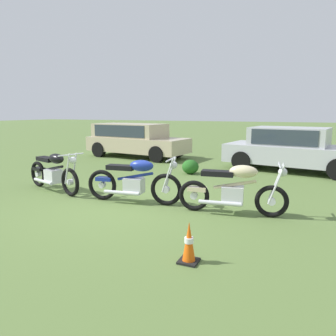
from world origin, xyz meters
TOP-DOWN VIEW (x-y plane):
  - ground_plane at (0.00, 0.00)m, footprint 120.00×120.00m
  - motorcycle_black at (-2.17, 0.22)m, footprint 2.09×0.91m
  - motorcycle_blue at (0.14, 0.16)m, footprint 2.15×0.70m
  - motorcycle_cream at (2.24, 0.25)m, footprint 2.06×0.71m
  - car_beige at (-3.42, 6.29)m, footprint 4.57×2.24m
  - car_silver at (2.98, 5.58)m, footprint 4.52×2.49m
  - traffic_cone at (2.16, -1.94)m, footprint 0.25×0.25m
  - shrub_low at (0.14, 3.68)m, footprint 0.53×0.53m

SIDE VIEW (x-z plane):
  - ground_plane at x=0.00m, z-range 0.00..0.00m
  - shrub_low at x=0.14m, z-range 0.00..0.45m
  - traffic_cone at x=2.16m, z-range -0.02..0.53m
  - motorcycle_blue at x=0.14m, z-range -0.03..0.99m
  - motorcycle_black at x=-2.17m, z-range -0.03..0.99m
  - motorcycle_cream at x=2.24m, z-range -0.02..0.99m
  - car_silver at x=2.98m, z-range 0.08..1.51m
  - car_beige at x=-3.42m, z-range 0.12..1.55m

